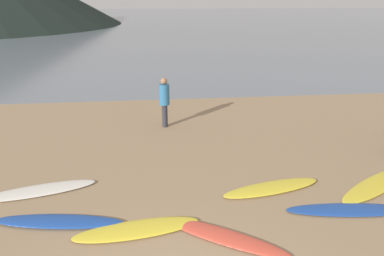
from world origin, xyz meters
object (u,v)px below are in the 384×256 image
surfboard_2 (137,229)px  person_1 (164,98)px  surfboard_4 (272,188)px  surfboard_6 (377,184)px  surfboard_0 (39,190)px  surfboard_3 (224,236)px  surfboard_1 (59,221)px  surfboard_5 (351,210)px

surfboard_2 → person_1: person_1 is taller
surfboard_2 → person_1: 5.70m
surfboard_4 → person_1: 4.96m
surfboard_2 → surfboard_6: size_ratio=0.86×
surfboard_0 → surfboard_3: bearing=-43.0°
surfboard_1 → surfboard_3: 3.09m
surfboard_3 → surfboard_5: bearing=46.1°
surfboard_0 → surfboard_2: surfboard_2 is taller
surfboard_4 → surfboard_1: bearing=177.4°
surfboard_1 → surfboard_5: bearing=6.2°
surfboard_4 → surfboard_5: surfboard_4 is taller
surfboard_0 → person_1: (2.91, 3.91, 0.91)m
surfboard_1 → surfboard_5: size_ratio=0.95×
surfboard_0 → surfboard_5: 6.53m
surfboard_3 → surfboard_4: surfboard_4 is taller
person_1 → surfboard_0: bearing=-1.0°
surfboard_0 → surfboard_3: (3.69, -2.04, 0.00)m
surfboard_1 → surfboard_3: surfboard_1 is taller
surfboard_5 → surfboard_1: bearing=-176.2°
surfboard_6 → surfboard_5: bearing=-171.8°
surfboard_0 → surfboard_4: surfboard_4 is taller
surfboard_3 → surfboard_4: 2.10m
surfboard_3 → person_1: (-0.78, 5.95, 0.91)m
person_1 → surfboard_2: bearing=28.0°
surfboard_2 → person_1: bearing=74.0°
surfboard_3 → person_1: size_ratio=1.51×
surfboard_2 → surfboard_6: (5.31, 1.10, -0.01)m
surfboard_0 → surfboard_6: size_ratio=0.90×
surfboard_2 → surfboard_4: size_ratio=0.99×
surfboard_1 → surfboard_2: 1.52m
surfboard_3 → surfboard_1: bearing=-160.5°
surfboard_0 → surfboard_3: 4.21m
surfboard_0 → surfboard_1: (0.70, -1.26, 0.01)m
person_1 → surfboard_5: bearing=68.3°
surfboard_2 → surfboard_4: 3.15m
surfboard_0 → surfboard_6: 7.49m
surfboard_1 → surfboard_6: 6.80m
surfboard_1 → surfboard_3: size_ratio=1.01×
surfboard_1 → surfboard_5: surfboard_1 is taller
surfboard_5 → surfboard_4: bearing=147.6°
surfboard_4 → person_1: (-2.16, 4.37, 0.91)m
surfboard_0 → surfboard_4: size_ratio=1.03×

